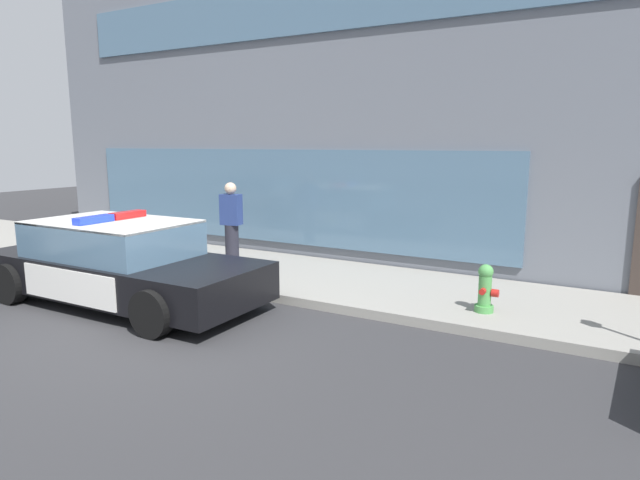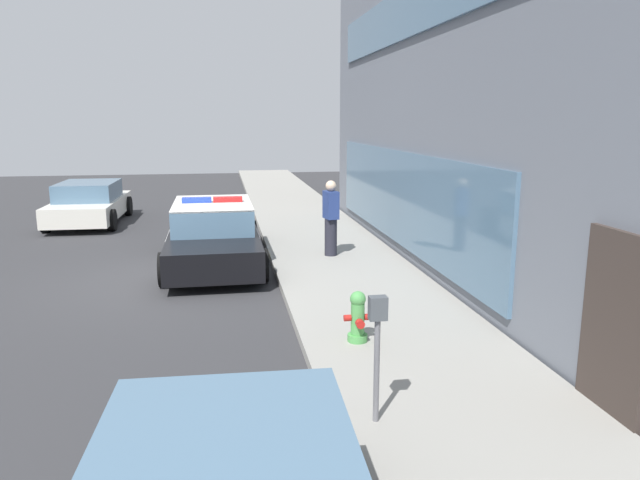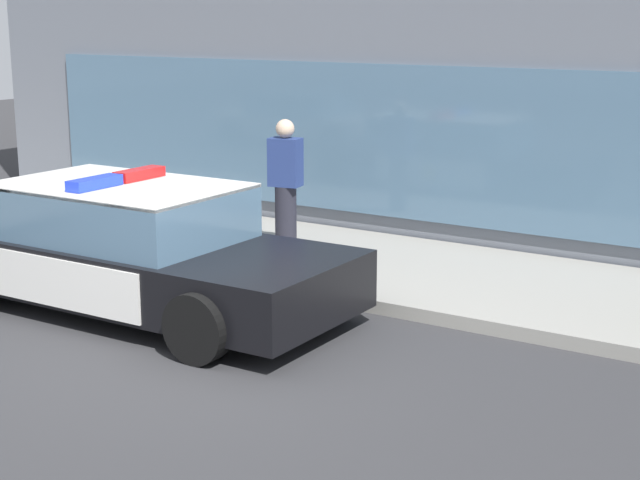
# 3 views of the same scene
# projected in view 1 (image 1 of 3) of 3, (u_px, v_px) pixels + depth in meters

# --- Properties ---
(ground) EXTENTS (48.00, 48.00, 0.00)m
(ground) POSITION_uv_depth(u_px,v_px,m) (147.00, 333.00, 7.63)
(ground) COLOR #303033
(sidewalk) EXTENTS (48.00, 2.94, 0.15)m
(sidewalk) POSITION_uv_depth(u_px,v_px,m) (286.00, 275.00, 10.68)
(sidewalk) COLOR gray
(sidewalk) RESTS_ON ground
(storefront_building) EXTENTS (18.33, 10.49, 7.54)m
(storefront_building) POSITION_uv_depth(u_px,v_px,m) (441.00, 103.00, 15.34)
(storefront_building) COLOR slate
(storefront_building) RESTS_ON ground
(police_cruiser) EXTENTS (4.97, 2.15, 1.49)m
(police_cruiser) POSITION_uv_depth(u_px,v_px,m) (120.00, 263.00, 8.98)
(police_cruiser) COLOR black
(police_cruiser) RESTS_ON ground
(fire_hydrant) EXTENTS (0.34, 0.39, 0.73)m
(fire_hydrant) POSITION_uv_depth(u_px,v_px,m) (485.00, 289.00, 8.05)
(fire_hydrant) COLOR #4C994C
(fire_hydrant) RESTS_ON sidewalk
(pedestrian_on_sidewalk) EXTENTS (0.44, 0.33, 1.71)m
(pedestrian_on_sidewalk) POSITION_uv_depth(u_px,v_px,m) (231.00, 224.00, 11.04)
(pedestrian_on_sidewalk) COLOR #23232D
(pedestrian_on_sidewalk) RESTS_ON sidewalk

